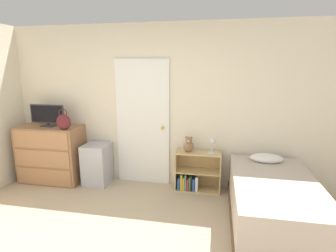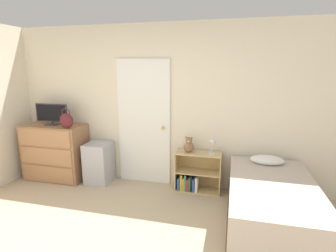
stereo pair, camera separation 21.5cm
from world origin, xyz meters
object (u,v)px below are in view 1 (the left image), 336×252
Objects in this scene: storage_bin at (97,164)px; desk_lamp at (213,143)px; tv at (47,115)px; teddy_bear at (189,145)px; bookshelf at (195,175)px; handbag at (64,122)px; dresser at (52,154)px; bed at (273,201)px.

storage_bin is 1.92m from desk_lamp.
tv reaches higher than teddy_bear.
desk_lamp is (0.36, -0.04, 0.07)m from teddy_bear.
desk_lamp is (0.26, -0.04, 0.54)m from bookshelf.
handbag is 2.19m from bookshelf.
handbag is at bearing -172.11° from teddy_bear.
tv is 1.14m from storage_bin.
teddy_bear is (2.31, 0.09, -0.41)m from tv.
dresser is 0.66m from tv.
handbag reaches higher than storage_bin.
dresser is at bearing -178.58° from desk_lamp.
teddy_bear is at bearing 2.65° from dresser.
bookshelf is at bearing 2.37° from storage_bin.
handbag is 0.49× the size of storage_bin.
storage_bin is at bearing 25.97° from handbag.
bookshelf is at bearing 2.27° from tv.
teddy_bear reaches higher than storage_bin.
storage_bin is 1.55m from teddy_bear.
teddy_bear is (-0.10, -0.00, 0.48)m from bookshelf.
bookshelf is (2.02, 0.27, -0.82)m from handbag.
bed is at bearing -36.12° from bookshelf.
desk_lamp is 1.15m from bed.
desk_lamp is (1.86, 0.02, 0.46)m from storage_bin.
tv is 0.33× the size of bed.
handbag reaches higher than teddy_bear.
handbag is 0.47× the size of bookshelf.
dresser reaches higher than desk_lamp.
tv is at bearing -178.87° from desk_lamp.
tv reaches higher than bookshelf.
teddy_bear is (1.50, 0.06, 0.39)m from storage_bin.
storage_bin is (0.81, 0.03, -0.80)m from tv.
desk_lamp reaches higher than bed.
desk_lamp is at bearing 137.31° from bed.
bed is at bearing -8.96° from handbag.
handbag reaches higher than desk_lamp.
handbag is 3.17m from bed.
desk_lamp is at bearing -6.32° from teddy_bear.
tv is 3.60m from bed.
handbag is (0.38, -0.16, 0.60)m from dresser.
teddy_bear is 1.42m from bed.
desk_lamp is 0.14× the size of bed.
desk_lamp reaches higher than bookshelf.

